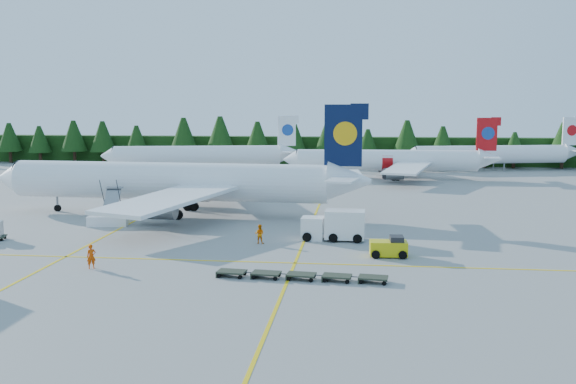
# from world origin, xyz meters

# --- Properties ---
(ground) EXTENTS (320.00, 320.00, 0.00)m
(ground) POSITION_xyz_m (0.00, 0.00, 0.00)
(ground) COLOR #9C9B96
(ground) RESTS_ON ground
(taxi_stripe_a) EXTENTS (0.25, 120.00, 0.01)m
(taxi_stripe_a) POSITION_xyz_m (-14.00, 20.00, 0.01)
(taxi_stripe_a) COLOR yellow
(taxi_stripe_a) RESTS_ON ground
(taxi_stripe_b) EXTENTS (0.25, 120.00, 0.01)m
(taxi_stripe_b) POSITION_xyz_m (6.00, 20.00, 0.01)
(taxi_stripe_b) COLOR yellow
(taxi_stripe_b) RESTS_ON ground
(taxi_stripe_cross) EXTENTS (80.00, 0.25, 0.01)m
(taxi_stripe_cross) POSITION_xyz_m (0.00, -6.00, 0.01)
(taxi_stripe_cross) COLOR yellow
(taxi_stripe_cross) RESTS_ON ground
(treeline_hedge) EXTENTS (220.00, 4.00, 6.00)m
(treeline_hedge) POSITION_xyz_m (0.00, 82.00, 3.00)
(treeline_hedge) COLOR black
(treeline_hedge) RESTS_ON ground
(airliner_navy) EXTENTS (45.00, 36.97, 13.08)m
(airliner_navy) POSITION_xyz_m (-12.07, 15.83, 3.93)
(airliner_navy) COLOR white
(airliner_navy) RESTS_ON ground
(airliner_red) EXTENTS (37.03, 30.45, 10.76)m
(airliner_red) POSITION_xyz_m (15.27, 55.69, 3.24)
(airliner_red) COLOR white
(airliner_red) RESTS_ON ground
(airliner_far_left) EXTENTS (36.82, 10.14, 10.80)m
(airliner_far_left) POSITION_xyz_m (-20.77, 61.95, 3.39)
(airliner_far_left) COLOR white
(airliner_far_left) RESTS_ON ground
(airliner_far_right) EXTENTS (35.46, 11.24, 10.48)m
(airliner_far_right) POSITION_xyz_m (35.75, 71.76, 3.29)
(airliner_far_right) COLOR white
(airliner_far_right) RESTS_ON ground
(airstairs) EXTENTS (4.52, 6.13, 3.78)m
(airstairs) POSITION_xyz_m (-15.99, 8.63, 0.82)
(airstairs) COLOR white
(airstairs) RESTS_ON ground
(service_truck) EXTENTS (6.17, 2.44, 2.95)m
(service_truck) POSITION_xyz_m (8.78, 3.51, 1.46)
(service_truck) COLOR white
(service_truck) RESTS_ON ground
(baggage_tug) EXTENTS (3.27, 1.85, 1.71)m
(baggage_tug) POSITION_xyz_m (13.91, -2.76, 0.84)
(baggage_tug) COLOR #CEC10B
(baggage_tug) RESTS_ON ground
(dolly_train) EXTENTS (13.05, 2.03, 0.13)m
(dolly_train) POSITION_xyz_m (6.98, -10.94, 0.40)
(dolly_train) COLOR #313728
(dolly_train) RESTS_ON ground
(crew_a) EXTENTS (0.86, 0.79, 1.97)m
(crew_a) POSITION_xyz_m (-10.09, -9.58, 0.99)
(crew_a) COLOR #DA4204
(crew_a) RESTS_ON ground
(crew_b) EXTENTS (0.95, 0.77, 1.84)m
(crew_b) POSITION_xyz_m (1.88, 1.18, 0.92)
(crew_b) COLOR orange
(crew_b) RESTS_ON ground
(crew_c) EXTENTS (0.70, 0.82, 1.67)m
(crew_c) POSITION_xyz_m (9.17, 4.88, 0.84)
(crew_c) COLOR #F56805
(crew_c) RESTS_ON ground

